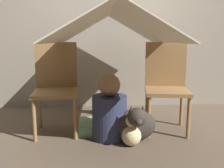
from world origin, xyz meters
name	(u,v)px	position (x,y,z in m)	size (l,w,h in m)	color
ground_plane	(113,139)	(0.00, 0.00, 0.00)	(8.80, 8.80, 0.00)	brown
wall_back	(108,17)	(0.00, 1.25, 1.25)	(7.00, 0.05, 2.50)	gray
chair_left	(56,84)	(-0.57, 0.27, 0.50)	(0.47, 0.47, 0.92)	olive
chair_right	(166,83)	(0.57, 0.27, 0.50)	(0.49, 0.49, 0.92)	olive
sheet_canopy	(112,25)	(0.00, 0.18, 1.08)	(1.13, 1.53, 0.33)	silver
person_front	(109,112)	(-0.03, 0.03, 0.26)	(0.33, 0.33, 0.63)	#2D3351
dog	(135,124)	(0.20, -0.08, 0.18)	(0.40, 0.37, 0.38)	#332D28
floor_cushion	(101,126)	(-0.11, 0.22, 0.05)	(0.47, 0.37, 0.10)	#7FB27F
plush_toy	(131,133)	(0.16, -0.16, 0.11)	(0.18, 0.18, 0.28)	beige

